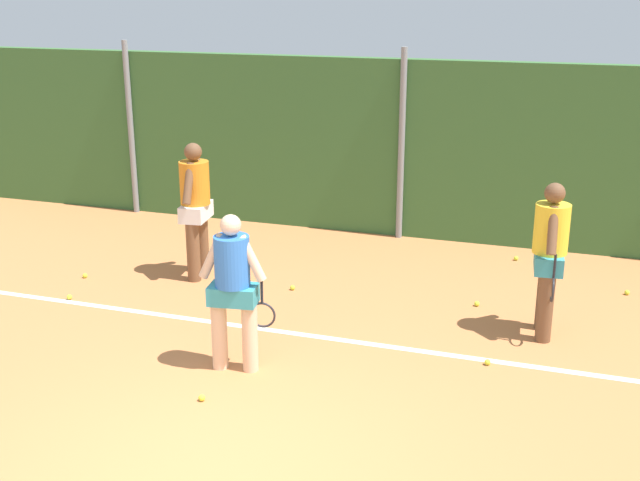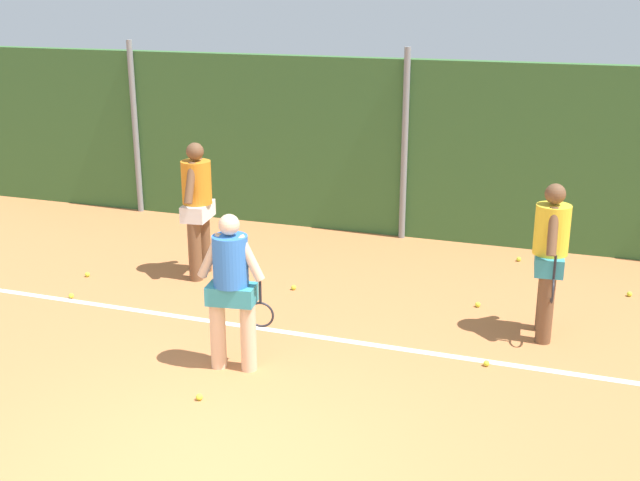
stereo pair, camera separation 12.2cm
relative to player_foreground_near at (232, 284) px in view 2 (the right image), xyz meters
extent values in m
plane|color=#C67542|center=(0.60, 0.24, -0.95)|extent=(27.75, 27.75, 0.00)
cube|color=#386633|center=(0.60, 5.22, 0.45)|extent=(16.59, 0.25, 2.80)
cylinder|color=gray|center=(-4.18, 5.05, 0.54)|extent=(0.10, 0.10, 2.99)
cylinder|color=gray|center=(0.60, 5.05, 0.54)|extent=(0.10, 0.10, 2.99)
cube|color=white|center=(0.60, 1.02, -0.95)|extent=(12.13, 0.10, 0.01)
cylinder|color=beige|center=(-0.17, -0.02, -0.58)|extent=(0.17, 0.17, 0.74)
cylinder|color=beige|center=(0.16, 0.02, -0.58)|extent=(0.17, 0.17, 0.74)
cube|color=teal|center=(0.00, 0.00, -0.11)|extent=(0.53, 0.36, 0.20)
cylinder|color=blue|center=(0.00, 0.00, 0.26)|extent=(0.36, 0.36, 0.53)
sphere|color=beige|center=(0.00, 0.00, 0.64)|extent=(0.21, 0.21, 0.21)
cylinder|color=beige|center=(-0.21, -0.03, 0.30)|extent=(0.30, 0.13, 0.50)
cylinder|color=beige|center=(0.20, 0.03, 0.30)|extent=(0.30, 0.13, 0.50)
cylinder|color=black|center=(0.28, 0.09, -0.06)|extent=(0.03, 0.03, 0.28)
torus|color=#26262B|center=(0.28, 0.09, -0.33)|extent=(0.28, 0.06, 0.28)
cylinder|color=brown|center=(3.01, 2.09, -0.55)|extent=(0.18, 0.18, 0.79)
cylinder|color=brown|center=(3.04, 1.74, -0.55)|extent=(0.18, 0.18, 0.79)
cube|color=teal|center=(3.03, 1.91, -0.05)|extent=(0.35, 0.55, 0.21)
cylinder|color=yellow|center=(3.03, 1.91, 0.34)|extent=(0.39, 0.39, 0.56)
sphere|color=brown|center=(3.03, 1.91, 0.74)|extent=(0.23, 0.23, 0.23)
cylinder|color=brown|center=(3.01, 2.13, 0.38)|extent=(0.13, 0.32, 0.53)
cylinder|color=brown|center=(3.04, 1.69, 0.38)|extent=(0.13, 0.32, 0.53)
cylinder|color=black|center=(3.10, 1.61, 0.00)|extent=(0.03, 0.03, 0.28)
torus|color=#26262B|center=(3.10, 1.61, -0.27)|extent=(0.05, 0.29, 0.28)
cylinder|color=brown|center=(-1.62, 2.24, -0.54)|extent=(0.18, 0.18, 0.82)
cylinder|color=brown|center=(-1.67, 2.61, -0.54)|extent=(0.18, 0.18, 0.82)
cube|color=white|center=(-1.64, 2.43, -0.02)|extent=(0.39, 0.58, 0.22)
cylinder|color=orange|center=(-1.64, 2.43, 0.38)|extent=(0.40, 0.40, 0.58)
sphere|color=brown|center=(-1.64, 2.43, 0.81)|extent=(0.24, 0.24, 0.24)
cylinder|color=brown|center=(-1.61, 2.20, 0.43)|extent=(0.14, 0.33, 0.55)
cylinder|color=brown|center=(-1.67, 2.65, 0.43)|extent=(0.14, 0.33, 0.55)
sphere|color=#CCDB33|center=(-3.11, 1.85, -0.92)|extent=(0.07, 0.07, 0.07)
sphere|color=#CCDB33|center=(-0.04, -0.74, -0.92)|extent=(0.07, 0.07, 0.07)
sphere|color=#CCDB33|center=(4.01, 3.53, -0.92)|extent=(0.07, 0.07, 0.07)
sphere|color=#CCDB33|center=(2.19, 2.53, -0.92)|extent=(0.07, 0.07, 0.07)
sphere|color=#CCDB33|center=(-2.84, 1.11, -0.92)|extent=(0.07, 0.07, 0.07)
sphere|color=#CCDB33|center=(2.50, 4.47, -0.92)|extent=(0.07, 0.07, 0.07)
sphere|color=#CCDB33|center=(2.52, 0.92, -0.92)|extent=(0.07, 0.07, 0.07)
sphere|color=#CCDB33|center=(-0.22, 2.32, -0.92)|extent=(0.07, 0.07, 0.07)
camera|label=1|loc=(3.24, -6.96, 2.94)|focal=44.79mm
camera|label=2|loc=(3.35, -6.92, 2.94)|focal=44.79mm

